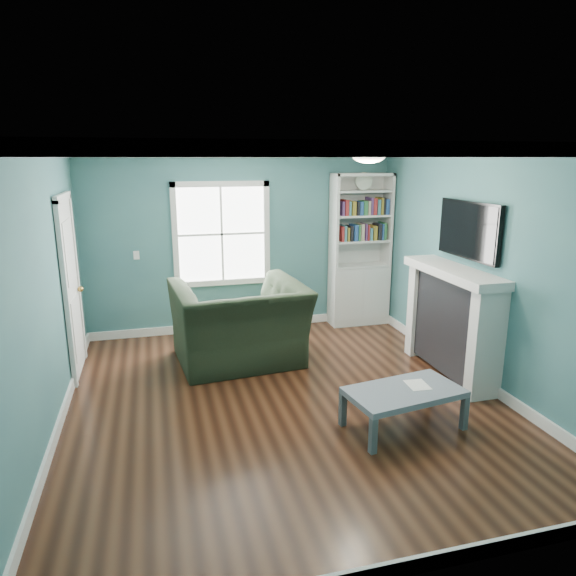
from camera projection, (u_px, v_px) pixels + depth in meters
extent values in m
plane|color=black|center=(285.00, 400.00, 5.48)|extent=(5.00, 5.00, 0.00)
plane|color=#36656E|center=(242.00, 243.00, 7.51)|extent=(4.50, 0.00, 4.50)
plane|color=#36656E|center=(399.00, 386.00, 2.82)|extent=(4.50, 0.00, 4.50)
plane|color=#36656E|center=(43.00, 297.00, 4.60)|extent=(0.00, 5.00, 5.00)
plane|color=#36656E|center=(480.00, 270.00, 5.72)|extent=(0.00, 5.00, 5.00)
plane|color=white|center=(285.00, 149.00, 4.84)|extent=(5.00, 5.00, 0.00)
cube|color=white|center=(244.00, 324.00, 7.80)|extent=(4.50, 0.03, 0.12)
cube|color=white|center=(387.00, 571.00, 3.14)|extent=(4.50, 0.03, 0.12)
cube|color=white|center=(60.00, 422.00, 4.91)|extent=(0.03, 5.00, 0.12)
cube|color=white|center=(469.00, 373.00, 6.03)|extent=(0.03, 5.00, 0.12)
cube|color=white|center=(241.00, 155.00, 7.18)|extent=(4.50, 0.04, 0.08)
cube|color=white|center=(411.00, 149.00, 2.53)|extent=(4.50, 0.04, 0.08)
cube|color=white|center=(28.00, 153.00, 4.30)|extent=(0.04, 5.00, 0.08)
cube|color=white|center=(489.00, 154.00, 5.41)|extent=(0.04, 5.00, 0.08)
cube|color=white|center=(222.00, 234.00, 7.39)|extent=(1.24, 0.01, 1.34)
cube|color=white|center=(175.00, 236.00, 7.21)|extent=(0.08, 0.06, 1.50)
cube|color=white|center=(267.00, 233.00, 7.54)|extent=(0.08, 0.06, 1.50)
cube|color=white|center=(223.00, 282.00, 7.55)|extent=(1.40, 0.06, 0.08)
cube|color=white|center=(220.00, 184.00, 7.20)|extent=(1.40, 0.06, 0.08)
cube|color=white|center=(222.00, 234.00, 7.38)|extent=(1.24, 0.03, 0.03)
cube|color=white|center=(222.00, 234.00, 7.38)|extent=(0.03, 0.03, 1.34)
cube|color=silver|center=(358.00, 295.00, 7.96)|extent=(0.90, 0.35, 0.90)
cube|color=silver|center=(334.00, 222.00, 7.57)|extent=(0.04, 0.35, 1.40)
cube|color=silver|center=(387.00, 220.00, 7.79)|extent=(0.04, 0.35, 1.40)
cube|color=silver|center=(357.00, 220.00, 7.83)|extent=(0.90, 0.02, 1.40)
cube|color=silver|center=(363.00, 174.00, 7.51)|extent=(0.90, 0.35, 0.04)
cube|color=silver|center=(359.00, 265.00, 7.85)|extent=(0.84, 0.33, 0.03)
cube|color=silver|center=(360.00, 241.00, 7.75)|extent=(0.84, 0.33, 0.03)
cube|color=silver|center=(361.00, 216.00, 7.66)|extent=(0.84, 0.33, 0.03)
cube|color=silver|center=(362.00, 191.00, 7.57)|extent=(0.84, 0.33, 0.03)
cube|color=maroon|center=(361.00, 233.00, 7.70)|extent=(0.70, 0.25, 0.22)
cube|color=teal|center=(362.00, 207.00, 7.61)|extent=(0.70, 0.25, 0.22)
cylinder|color=beige|center=(364.00, 181.00, 7.49)|extent=(0.26, 0.06, 0.26)
cube|color=black|center=(452.00, 325.00, 6.04)|extent=(0.30, 1.20, 1.10)
cube|color=black|center=(450.00, 342.00, 6.09)|extent=(0.22, 0.65, 0.70)
cube|color=silver|center=(486.00, 345.00, 5.41)|extent=(0.36, 0.16, 1.20)
cube|color=silver|center=(422.00, 310.00, 6.67)|extent=(0.36, 0.16, 1.20)
cube|color=silver|center=(454.00, 272.00, 5.87)|extent=(0.44, 1.58, 0.10)
cube|color=black|center=(469.00, 230.00, 5.79)|extent=(0.06, 1.10, 0.65)
cube|color=silver|center=(71.00, 289.00, 5.99)|extent=(0.04, 0.80, 2.05)
cube|color=white|center=(66.00, 299.00, 5.57)|extent=(0.05, 0.08, 2.13)
cube|color=white|center=(77.00, 281.00, 6.41)|extent=(0.05, 0.08, 2.13)
cube|color=white|center=(62.00, 197.00, 5.73)|extent=(0.05, 0.98, 0.08)
sphere|color=#BF8C3F|center=(80.00, 289.00, 6.30)|extent=(0.07, 0.07, 0.07)
ellipsoid|color=white|center=(369.00, 155.00, 5.18)|extent=(0.34, 0.34, 0.15)
cylinder|color=white|center=(369.00, 151.00, 5.16)|extent=(0.38, 0.38, 0.03)
cube|color=white|center=(136.00, 255.00, 7.14)|extent=(0.08, 0.01, 0.12)
imported|color=black|center=(239.00, 310.00, 6.35)|extent=(1.65, 1.16, 1.36)
cube|color=#465055|center=(373.00, 436.00, 4.47)|extent=(0.07, 0.07, 0.33)
cube|color=#465055|center=(464.00, 413.00, 4.87)|extent=(0.07, 0.07, 0.33)
cube|color=#465055|center=(343.00, 409.00, 4.94)|extent=(0.07, 0.07, 0.33)
cube|color=#465055|center=(428.00, 390.00, 5.34)|extent=(0.07, 0.07, 0.33)
cube|color=slate|center=(404.00, 392.00, 4.85)|extent=(1.16, 0.75, 0.06)
cube|color=white|center=(417.00, 385.00, 4.94)|extent=(0.21, 0.26, 0.00)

